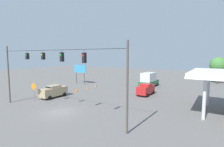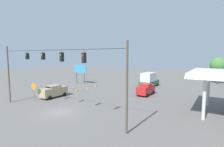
# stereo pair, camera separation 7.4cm
# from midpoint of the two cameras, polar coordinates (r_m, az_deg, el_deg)

# --- Properties ---
(ground_plane) EXTENTS (140.00, 140.00, 0.00)m
(ground_plane) POSITION_cam_midpoint_polar(r_m,az_deg,el_deg) (22.78, -16.64, -12.00)
(ground_plane) COLOR #605E5B
(overhead_signal_span) EXTENTS (19.47, 0.38, 8.22)m
(overhead_signal_span) POSITION_cam_midpoint_polar(r_m,az_deg,el_deg) (21.11, -18.51, 1.01)
(overhead_signal_span) COLOR #4C473D
(overhead_signal_span) RESTS_ON ground_plane
(sedan_red_oncoming_far) EXTENTS (2.09, 4.24, 1.98)m
(sedan_red_oncoming_far) POSITION_cam_midpoint_polar(r_m,az_deg,el_deg) (31.14, 11.02, -5.05)
(sedan_red_oncoming_far) COLOR red
(sedan_red_oncoming_far) RESTS_ON ground_plane
(sedan_tan_parked_shoulder) EXTENTS (2.11, 4.57, 2.00)m
(sedan_tan_parked_shoulder) POSITION_cam_midpoint_polar(r_m,az_deg,el_deg) (30.48, -18.47, -5.47)
(sedan_tan_parked_shoulder) COLOR tan
(sedan_tan_parked_shoulder) RESTS_ON ground_plane
(box_truck_green_oncoming_deep) EXTENTS (2.74, 6.26, 3.14)m
(box_truck_green_oncoming_deep) POSITION_cam_midpoint_polar(r_m,az_deg,el_deg) (39.08, 12.00, -2.07)
(box_truck_green_oncoming_deep) COLOR #236038
(box_truck_green_oncoming_deep) RESTS_ON ground_plane
(traffic_cone_nearest) EXTENTS (0.37, 0.37, 0.71)m
(traffic_cone_nearest) POSITION_cam_midpoint_polar(r_m,az_deg,el_deg) (29.76, -20.48, -7.17)
(traffic_cone_nearest) COLOR orange
(traffic_cone_nearest) RESTS_ON ground_plane
(traffic_cone_second) EXTENTS (0.37, 0.37, 0.71)m
(traffic_cone_second) POSITION_cam_midpoint_polar(r_m,az_deg,el_deg) (31.85, -15.55, -6.15)
(traffic_cone_second) COLOR orange
(traffic_cone_second) RESTS_ON ground_plane
(traffic_cone_third) EXTENTS (0.37, 0.37, 0.71)m
(traffic_cone_third) POSITION_cam_midpoint_polar(r_m,az_deg,el_deg) (34.08, -11.42, -5.26)
(traffic_cone_third) COLOR orange
(traffic_cone_third) RESTS_ON ground_plane
(traffic_cone_fourth) EXTENTS (0.37, 0.37, 0.71)m
(traffic_cone_fourth) POSITION_cam_midpoint_polar(r_m,az_deg,el_deg) (36.29, -7.95, -4.51)
(traffic_cone_fourth) COLOR orange
(traffic_cone_fourth) RESTS_ON ground_plane
(traffic_cone_fifth) EXTENTS (0.37, 0.37, 0.71)m
(traffic_cone_fifth) POSITION_cam_midpoint_polar(r_m,az_deg,el_deg) (38.81, -5.35, -3.79)
(traffic_cone_fifth) COLOR orange
(traffic_cone_fifth) RESTS_ON ground_plane
(roadside_billboard) EXTENTS (3.61, 0.16, 4.58)m
(roadside_billboard) POSITION_cam_midpoint_polar(r_m,az_deg,el_deg) (43.02, -10.26, 1.07)
(roadside_billboard) COLOR #4C473D
(roadside_billboard) RESTS_ON ground_plane
(work_zone_sign) EXTENTS (1.27, 0.06, 2.84)m
(work_zone_sign) POSITION_cam_midpoint_polar(r_m,az_deg,el_deg) (29.14, -24.07, -4.32)
(work_zone_sign) COLOR slate
(work_zone_sign) RESTS_ON ground_plane
(pedestrian) EXTENTS (0.40, 0.28, 1.57)m
(pedestrian) POSITION_cam_midpoint_polar(r_m,az_deg,el_deg) (32.55, -18.80, -5.23)
(pedestrian) COLOR #2D334C
(pedestrian) RESTS_ON ground_plane
(tree_horizon_left) EXTENTS (3.72, 3.72, 6.48)m
(tree_horizon_left) POSITION_cam_midpoint_polar(r_m,az_deg,el_deg) (48.91, 31.42, 2.37)
(tree_horizon_left) COLOR #4C3823
(tree_horizon_left) RESTS_ON ground_plane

